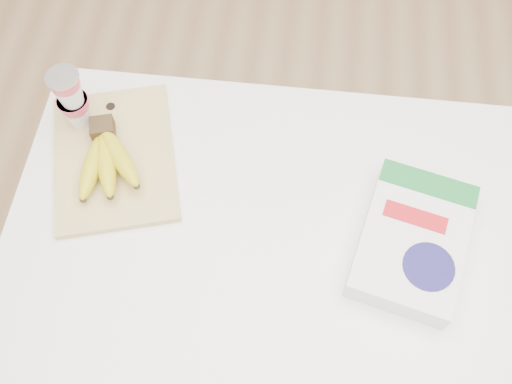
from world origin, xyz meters
TOP-DOWN VIEW (x-y plane):
  - room at (0.00, 0.00)m, footprint 4.00×4.00m
  - table at (0.00, 0.00)m, footprint 1.12×0.75m
  - cutting_board at (-0.38, 0.15)m, footprint 0.33×0.39m
  - bananas at (-0.38, 0.12)m, footprint 0.15×0.20m
  - yogurt_stack at (-0.46, 0.22)m, footprint 0.07×0.07m
  - cereal_box at (0.23, 0.01)m, footprint 0.25×0.31m

SIDE VIEW (x-z plane):
  - table at x=0.00m, z-range 0.00..0.84m
  - cutting_board at x=-0.38m, z-range 0.84..0.86m
  - cereal_box at x=0.23m, z-range 0.84..0.91m
  - bananas at x=-0.38m, z-range 0.85..0.92m
  - yogurt_stack at x=-0.46m, z-range 0.87..1.02m
  - room at x=0.00m, z-range -0.65..3.35m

